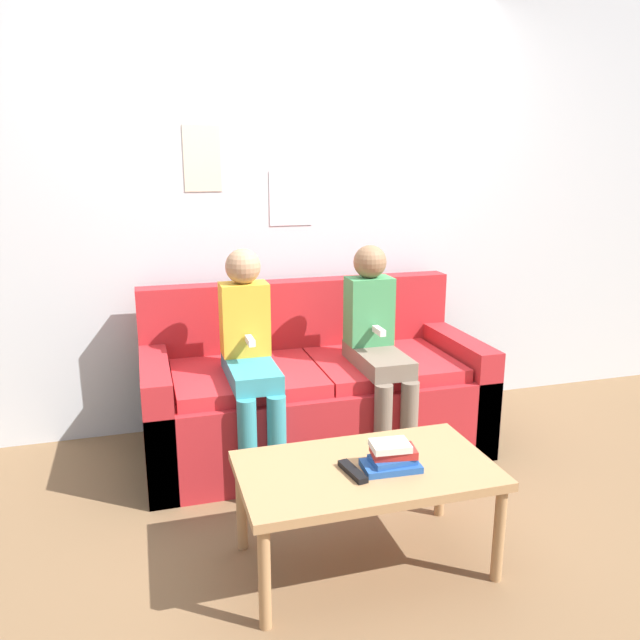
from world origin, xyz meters
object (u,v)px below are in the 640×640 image
at_px(coffee_table, 366,477).
at_px(person_left, 250,352).
at_px(couch, 313,396).
at_px(person_right, 377,342).
at_px(tv_remote, 353,471).

relative_size(coffee_table, person_left, 0.86).
height_order(couch, person_right, person_right).
distance_m(coffee_table, tv_remote, 0.10).
height_order(coffee_table, tv_remote, tv_remote).
relative_size(couch, person_left, 1.59).
distance_m(couch, person_left, 0.55).
bearing_deg(person_right, person_left, 179.90).
xyz_separation_m(person_left, person_right, (0.68, -0.00, -0.00)).
distance_m(person_left, person_right, 0.68).
distance_m(person_left, tv_remote, 0.98).
height_order(coffee_table, person_right, person_right).
bearing_deg(coffee_table, couch, 85.23).
distance_m(coffee_table, person_left, 0.97).
relative_size(person_left, tv_remote, 6.58).
relative_size(person_right, tv_remote, 6.54).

